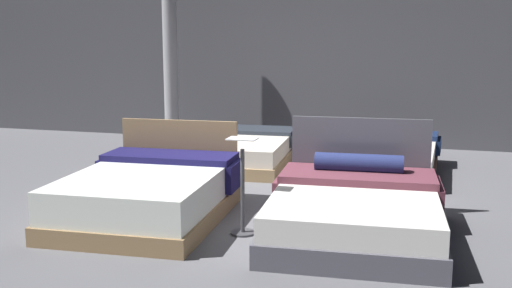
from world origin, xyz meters
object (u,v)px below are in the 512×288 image
at_px(bed_1, 355,210).
at_px(bed_3, 377,157).
at_px(price_sign, 243,198).
at_px(bed_0, 149,194).
at_px(bed_2, 237,150).
at_px(support_pillar, 170,45).

distance_m(bed_1, bed_3, 2.85).
distance_m(bed_1, price_sign, 1.08).
height_order(bed_1, price_sign, bed_1).
xyz_separation_m(bed_0, price_sign, (1.09, -0.21, 0.09)).
distance_m(bed_3, price_sign, 3.27).
xyz_separation_m(bed_2, support_pillar, (-1.62, 1.32, 1.54)).
bearing_deg(price_sign, bed_3, 71.23).
relative_size(bed_3, support_pillar, 0.63).
bearing_deg(bed_0, bed_3, 50.43).
distance_m(bed_0, bed_1, 2.14).
xyz_separation_m(bed_3, support_pillar, (-3.70, 1.29, 1.54)).
distance_m(bed_1, support_pillar, 5.75).
bearing_deg(bed_2, bed_0, -94.20).
bearing_deg(support_pillar, bed_0, -69.49).
bearing_deg(bed_3, bed_1, -87.30).
relative_size(bed_0, bed_2, 0.99).
height_order(bed_0, support_pillar, support_pillar).
xyz_separation_m(bed_1, price_sign, (-1.05, -0.24, 0.11)).
xyz_separation_m(bed_2, bed_3, (2.08, 0.03, -0.00)).
relative_size(bed_0, bed_3, 0.95).
bearing_deg(price_sign, support_pillar, 121.17).
bearing_deg(bed_0, support_pillar, 107.52).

